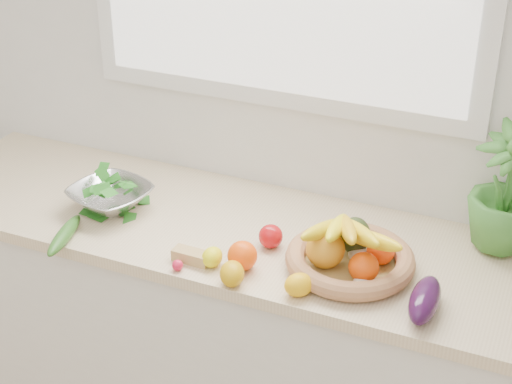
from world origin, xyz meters
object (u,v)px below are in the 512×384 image
at_px(apple, 271,236).
at_px(potted_herb, 507,187).
at_px(eggplant, 425,300).
at_px(colander_with_spinach, 110,192).
at_px(cucumber, 64,235).
at_px(fruit_basket, 349,253).

xyz_separation_m(apple, potted_herb, (0.62, 0.26, 0.17)).
bearing_deg(eggplant, apple, 164.64).
bearing_deg(colander_with_spinach, eggplant, -7.23).
distance_m(eggplant, potted_herb, 0.45).
height_order(cucumber, colander_with_spinach, colander_with_spinach).
relative_size(apple, colander_with_spinach, 0.24).
bearing_deg(potted_herb, apple, -157.47).
distance_m(cucumber, potted_herb, 1.30).
height_order(potted_herb, fruit_basket, potted_herb).
xyz_separation_m(apple, colander_with_spinach, (-0.55, -0.00, 0.03)).
bearing_deg(colander_with_spinach, fruit_basket, -1.11).
height_order(cucumber, potted_herb, potted_herb).
height_order(cucumber, fruit_basket, fruit_basket).
relative_size(apple, potted_herb, 0.19).
relative_size(potted_herb, colander_with_spinach, 1.26).
relative_size(cucumber, fruit_basket, 0.48).
height_order(eggplant, cucumber, eggplant).
distance_m(cucumber, colander_with_spinach, 0.22).
distance_m(apple, fruit_basket, 0.25).
xyz_separation_m(cucumber, fruit_basket, (0.83, 0.20, 0.03)).
bearing_deg(colander_with_spinach, cucumber, -97.29).
bearing_deg(cucumber, apple, 20.54).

